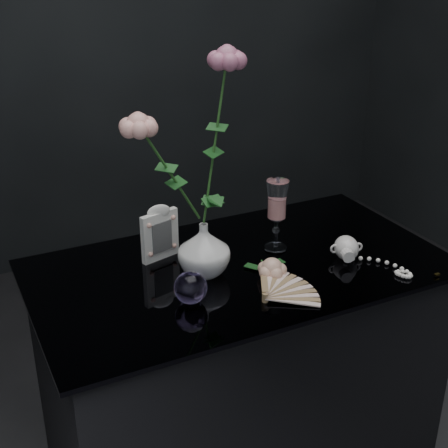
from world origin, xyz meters
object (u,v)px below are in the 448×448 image
wine_glass (277,215)px  picture_frame (160,232)px  vase (204,249)px  paperweight (191,288)px  pearl_jar (346,247)px  loose_rose (272,268)px

wine_glass → picture_frame: (-0.30, 0.08, -0.02)m
vase → paperweight: (-0.08, -0.11, -0.03)m
vase → pearl_jar: size_ratio=0.60×
picture_frame → loose_rose: bearing=-62.4°
pearl_jar → wine_glass: bearing=153.8°
vase → wine_glass: wine_glass is taller
paperweight → wine_glass: bearing=25.7°
vase → loose_rose: (0.14, -0.09, -0.04)m
wine_glass → picture_frame: wine_glass is taller
wine_glass → pearl_jar: wine_glass is taller
paperweight → loose_rose: bearing=3.8°
picture_frame → loose_rose: (0.20, -0.22, -0.05)m
loose_rose → wine_glass: bearing=77.3°
wine_glass → loose_rose: (-0.09, -0.14, -0.07)m
loose_rose → pearl_jar: bearing=22.9°
vase → wine_glass: 0.24m
picture_frame → pearl_jar: (0.43, -0.21, -0.04)m
vase → picture_frame: (-0.07, 0.13, 0.01)m
wine_glass → vase: bearing=-169.5°
vase → picture_frame: 0.14m
loose_rose → pearl_jar: (0.23, 0.01, 0.01)m
wine_glass → loose_rose: wine_glass is taller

